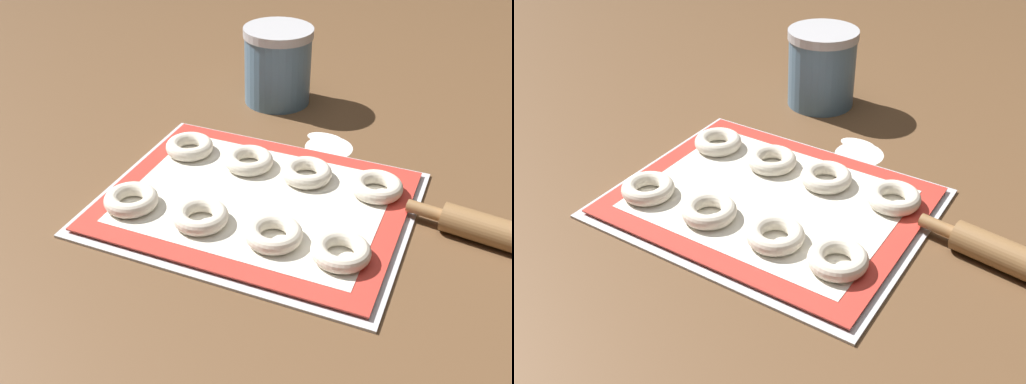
# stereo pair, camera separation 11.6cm
# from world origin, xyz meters

# --- Properties ---
(ground_plane) EXTENTS (2.80, 2.80, 0.00)m
(ground_plane) POSITION_xyz_m (0.00, 0.00, 0.00)
(ground_plane) COLOR brown
(baking_tray) EXTENTS (0.45, 0.36, 0.01)m
(baking_tray) POSITION_xyz_m (0.01, 0.00, 0.00)
(baking_tray) COLOR silver
(baking_tray) RESTS_ON ground_plane
(baking_mat) EXTENTS (0.42, 0.33, 0.00)m
(baking_mat) POSITION_xyz_m (0.01, 0.00, 0.01)
(baking_mat) COLOR red
(baking_mat) RESTS_ON baking_tray
(bagel_front_far_left) EXTENTS (0.08, 0.08, 0.02)m
(bagel_front_far_left) POSITION_xyz_m (-0.15, -0.09, 0.02)
(bagel_front_far_left) COLOR silver
(bagel_front_far_left) RESTS_ON baking_mat
(bagel_front_mid_left) EXTENTS (0.08, 0.08, 0.02)m
(bagel_front_mid_left) POSITION_xyz_m (-0.04, -0.08, 0.02)
(bagel_front_mid_left) COLOR silver
(bagel_front_mid_left) RESTS_ON baking_mat
(bagel_front_mid_right) EXTENTS (0.08, 0.08, 0.02)m
(bagel_front_mid_right) POSITION_xyz_m (0.07, -0.08, 0.02)
(bagel_front_mid_right) COLOR silver
(bagel_front_mid_right) RESTS_ON baking_mat
(bagel_front_far_right) EXTENTS (0.08, 0.08, 0.02)m
(bagel_front_far_right) POSITION_xyz_m (0.16, -0.08, 0.02)
(bagel_front_far_right) COLOR silver
(bagel_front_far_right) RESTS_ON baking_mat
(bagel_back_far_left) EXTENTS (0.08, 0.08, 0.02)m
(bagel_back_far_left) POSITION_xyz_m (-0.14, 0.08, 0.02)
(bagel_back_far_left) COLOR silver
(bagel_back_far_left) RESTS_ON baking_mat
(bagel_back_mid_left) EXTENTS (0.08, 0.08, 0.02)m
(bagel_back_mid_left) POSITION_xyz_m (-0.04, 0.08, 0.02)
(bagel_back_mid_left) COLOR silver
(bagel_back_mid_left) RESTS_ON baking_mat
(bagel_back_mid_right) EXTENTS (0.08, 0.08, 0.02)m
(bagel_back_mid_right) POSITION_xyz_m (0.06, 0.08, 0.02)
(bagel_back_mid_right) COLOR silver
(bagel_back_mid_right) RESTS_ON baking_mat
(bagel_back_far_right) EXTENTS (0.08, 0.08, 0.02)m
(bagel_back_far_right) POSITION_xyz_m (0.17, 0.08, 0.02)
(bagel_back_far_right) COLOR silver
(bagel_back_far_right) RESTS_ON baking_mat
(flour_canister) EXTENTS (0.13, 0.13, 0.15)m
(flour_canister) POSITION_xyz_m (-0.09, 0.34, 0.07)
(flour_canister) COLOR slate
(flour_canister) RESTS_ON ground_plane
(flour_patch_near) EXTENTS (0.06, 0.04, 0.00)m
(flour_patch_near) POSITION_xyz_m (0.04, 0.23, 0.00)
(flour_patch_near) COLOR white
(flour_patch_near) RESTS_ON ground_plane
(flour_patch_far) EXTENTS (0.08, 0.08, 0.00)m
(flour_patch_far) POSITION_xyz_m (0.06, 0.20, 0.00)
(flour_patch_far) COLOR white
(flour_patch_far) RESTS_ON ground_plane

